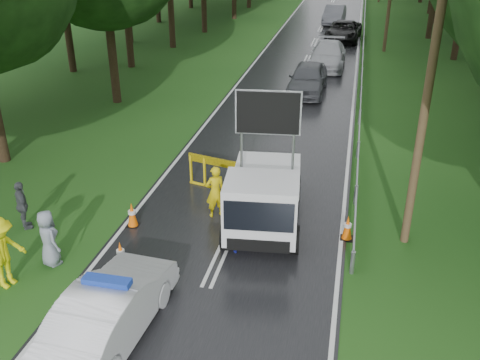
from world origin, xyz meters
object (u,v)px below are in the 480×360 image
(police_sedan, at_px, (111,310))
(queue_car_second, at_px, (328,55))
(work_truck, at_px, (264,195))
(queue_car_fourth, at_px, (334,15))
(civilian, at_px, (246,226))
(queue_car_third, at_px, (344,31))
(officer, at_px, (215,192))
(queue_car_first, at_px, (308,78))
(barrier, at_px, (226,168))

(police_sedan, relative_size, queue_car_second, 0.84)
(work_truck, xyz_separation_m, queue_car_fourth, (0.08, 36.57, -0.27))
(police_sedan, bearing_deg, civilian, -115.11)
(queue_car_third, distance_m, queue_car_fourth, 7.42)
(officer, height_order, queue_car_first, officer)
(work_truck, distance_m, queue_car_third, 29.26)
(queue_car_first, xyz_separation_m, queue_car_third, (1.32, 14.72, -0.09))
(officer, bearing_deg, barrier, -122.64)
(police_sedan, bearing_deg, barrier, -92.44)
(barrier, distance_m, civilian, 3.79)
(queue_car_second, xyz_separation_m, queue_car_fourth, (-0.50, 16.06, 0.02))
(barrier, height_order, queue_car_third, queue_car_third)
(barrier, relative_size, queue_car_third, 0.54)
(queue_car_first, bearing_deg, work_truck, -88.84)
(officer, bearing_deg, queue_car_first, -131.53)
(police_sedan, height_order, queue_car_fourth, queue_car_fourth)
(civilian, relative_size, queue_car_third, 0.31)
(police_sedan, xyz_separation_m, barrier, (0.82, 7.62, 0.18))
(police_sedan, bearing_deg, queue_car_fourth, -89.80)
(queue_car_fourth, bearing_deg, queue_car_second, -84.77)
(civilian, relative_size, queue_car_fourth, 0.33)
(work_truck, height_order, officer, work_truck)
(work_truck, relative_size, queue_car_first, 1.07)
(barrier, distance_m, officer, 1.76)
(work_truck, bearing_deg, queue_car_third, 81.69)
(officer, bearing_deg, queue_car_third, -131.05)
(queue_car_third, height_order, queue_car_fourth, queue_car_fourth)
(police_sedan, relative_size, queue_car_first, 0.93)
(queue_car_first, xyz_separation_m, queue_car_fourth, (0.18, 22.06, -0.02))
(police_sedan, distance_m, queue_car_fourth, 42.23)
(police_sedan, bearing_deg, queue_car_first, -93.14)
(barrier, bearing_deg, work_truck, -36.28)
(officer, relative_size, queue_car_second, 0.33)
(barrier, relative_size, officer, 1.63)
(police_sedan, bearing_deg, queue_car_third, -92.40)
(officer, distance_m, queue_car_third, 29.10)
(barrier, height_order, civilian, civilian)
(work_truck, height_order, queue_car_second, work_truck)
(police_sedan, height_order, officer, officer)
(queue_car_first, relative_size, queue_car_third, 0.91)
(barrier, xyz_separation_m, queue_car_first, (1.60, 12.47, -0.09))
(queue_car_fourth, bearing_deg, police_sedan, -90.08)
(civilian, bearing_deg, queue_car_first, 50.44)
(police_sedan, bearing_deg, queue_car_second, -93.05)
(police_sedan, height_order, queue_car_third, police_sedan)
(civilian, bearing_deg, work_truck, 40.99)
(barrier, bearing_deg, queue_car_first, 96.54)
(work_truck, bearing_deg, civilian, -105.93)
(queue_car_third, bearing_deg, officer, -90.99)
(police_sedan, distance_m, queue_car_first, 20.24)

